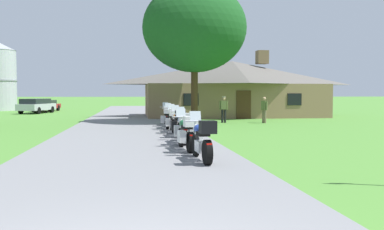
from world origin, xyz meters
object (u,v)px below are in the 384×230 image
object	(u,v)px
tree_by_lodge_front	(194,16)
motorcycle_green_second_in_row	(187,133)
motorcycle_blue_nearest_to_camera	(202,140)
motorcycle_orange_fourth_in_row	(179,124)
bystander_olive_shirt_beside_signpost	(224,108)
motorcycle_green_sixth_in_row	(168,118)
bystander_olive_shirt_near_lodge	(264,108)
motorcycle_blue_third_in_row	(183,128)
parked_silver_suv_far_left	(36,105)
motorcycle_orange_farthest_in_row	(167,115)
motorcycle_yellow_fifth_in_row	(173,121)
parked_red_sedan_far_left	(46,105)

from	to	relation	value
tree_by_lodge_front	motorcycle_green_second_in_row	bearing A→B (deg)	-99.52
motorcycle_blue_nearest_to_camera	motorcycle_orange_fourth_in_row	distance (m)	6.33
motorcycle_green_second_in_row	bystander_olive_shirt_beside_signpost	world-z (taller)	bystander_olive_shirt_beside_signpost
motorcycle_green_sixth_in_row	bystander_olive_shirt_near_lodge	bearing A→B (deg)	36.66
motorcycle_blue_third_in_row	motorcycle_orange_fourth_in_row	distance (m)	2.37
bystander_olive_shirt_beside_signpost	parked_silver_suv_far_left	world-z (taller)	bystander_olive_shirt_beside_signpost
bystander_olive_shirt_beside_signpost	tree_by_lodge_front	world-z (taller)	tree_by_lodge_front
motorcycle_green_second_in_row	tree_by_lodge_front	bearing A→B (deg)	75.89
motorcycle_orange_farthest_in_row	bystander_olive_shirt_near_lodge	size ratio (longest dim) A/B	1.25
motorcycle_orange_farthest_in_row	tree_by_lodge_front	bearing A→B (deg)	51.62
bystander_olive_shirt_near_lodge	parked_silver_suv_far_left	xyz separation A→B (m)	(-17.41, 15.65, -0.15)
tree_by_lodge_front	bystander_olive_shirt_near_lodge	bearing A→B (deg)	-10.45
motorcycle_blue_nearest_to_camera	parked_silver_suv_far_left	size ratio (longest dim) A/B	0.43
motorcycle_green_second_in_row	tree_by_lodge_front	world-z (taller)	tree_by_lodge_front
motorcycle_blue_third_in_row	parked_silver_suv_far_left	size ratio (longest dim) A/B	0.42
motorcycle_blue_third_in_row	bystander_olive_shirt_beside_signpost	xyz separation A→B (m)	(3.96, 10.99, 0.34)
motorcycle_orange_fourth_in_row	parked_silver_suv_far_left	bearing A→B (deg)	113.27
motorcycle_yellow_fifth_in_row	motorcycle_green_sixth_in_row	distance (m)	2.11
motorcycle_orange_fourth_in_row	motorcycle_orange_farthest_in_row	xyz separation A→B (m)	(0.01, 6.30, 0.01)
motorcycle_green_second_in_row	motorcycle_orange_fourth_in_row	xyz separation A→B (m)	(0.20, 4.27, 0.00)
bystander_olive_shirt_near_lodge	tree_by_lodge_front	distance (m)	7.37
motorcycle_yellow_fifth_in_row	bystander_olive_shirt_near_lodge	xyz separation A→B (m)	(6.40, 6.01, 0.32)
motorcycle_green_sixth_in_row	bystander_olive_shirt_beside_signpost	bearing A→B (deg)	54.16
motorcycle_orange_farthest_in_row	parked_red_sedan_far_left	bearing A→B (deg)	116.59
motorcycle_green_sixth_in_row	motorcycle_orange_farthest_in_row	size ratio (longest dim) A/B	1.00
motorcycle_yellow_fifth_in_row	parked_red_sedan_far_left	bearing A→B (deg)	113.79
motorcycle_blue_nearest_to_camera	bystander_olive_shirt_near_lodge	world-z (taller)	bystander_olive_shirt_near_lodge
motorcycle_blue_third_in_row	bystander_olive_shirt_beside_signpost	world-z (taller)	bystander_olive_shirt_beside_signpost
parked_red_sedan_far_left	motorcycle_blue_nearest_to_camera	bearing A→B (deg)	-64.28
motorcycle_yellow_fifth_in_row	bystander_olive_shirt_beside_signpost	world-z (taller)	bystander_olive_shirt_beside_signpost
motorcycle_blue_nearest_to_camera	motorcycle_orange_fourth_in_row	size ratio (longest dim) A/B	1.00
motorcycle_orange_fourth_in_row	tree_by_lodge_front	bearing A→B (deg)	75.49
motorcycle_orange_farthest_in_row	parked_silver_suv_far_left	bearing A→B (deg)	122.32
motorcycle_orange_fourth_in_row	parked_silver_suv_far_left	distance (m)	26.12
motorcycle_blue_nearest_to_camera	motorcycle_green_sixth_in_row	xyz separation A→B (m)	(-0.04, 10.45, -0.01)
motorcycle_blue_nearest_to_camera	bystander_olive_shirt_beside_signpost	size ratio (longest dim) A/B	1.24
tree_by_lodge_front	motorcycle_blue_third_in_row	bearing A→B (deg)	-100.58
bystander_olive_shirt_beside_signpost	parked_red_sedan_far_left	world-z (taller)	bystander_olive_shirt_beside_signpost
motorcycle_blue_third_in_row	motorcycle_yellow_fifth_in_row	bearing A→B (deg)	90.06
motorcycle_orange_fourth_in_row	tree_by_lodge_front	size ratio (longest dim) A/B	0.19
motorcycle_yellow_fifth_in_row	bystander_olive_shirt_beside_signpost	distance (m)	7.68
bystander_olive_shirt_near_lodge	parked_red_sedan_far_left	world-z (taller)	bystander_olive_shirt_near_lodge
motorcycle_orange_farthest_in_row	parked_red_sedan_far_left	size ratio (longest dim) A/B	0.47
motorcycle_blue_nearest_to_camera	motorcycle_yellow_fifth_in_row	distance (m)	8.34
bystander_olive_shirt_beside_signpost	parked_red_sedan_far_left	xyz separation A→B (m)	(-14.98, 19.74, -0.31)
tree_by_lodge_front	motorcycle_yellow_fifth_in_row	bearing A→B (deg)	-106.65
motorcycle_blue_nearest_to_camera	motorcycle_green_second_in_row	size ratio (longest dim) A/B	1.00
motorcycle_green_second_in_row	motorcycle_orange_farthest_in_row	bearing A→B (deg)	84.28
bystander_olive_shirt_near_lodge	parked_red_sedan_far_left	bearing A→B (deg)	-164.15
motorcycle_blue_nearest_to_camera	parked_red_sedan_far_left	xyz separation A→B (m)	(-11.05, 34.69, 0.02)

